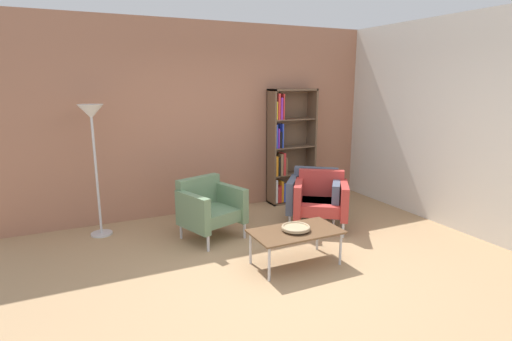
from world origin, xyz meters
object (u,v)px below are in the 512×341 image
Objects in this scene: armchair_corner_red at (209,207)px; floor_lamp_torchiere at (92,127)px; armchair_near_window at (314,195)px; bookshelf_tall at (287,149)px; armchair_by_bookshelf at (321,199)px; coffee_table_low at (296,233)px; decorative_bowl at (296,228)px.

floor_lamp_torchiere is (-1.29, 0.71, 1.03)m from armchair_corner_red.
floor_lamp_torchiere reaches higher than armchair_near_window.
bookshelf_tall is 1.38m from armchair_by_bookshelf.
floor_lamp_torchiere reaches higher than coffee_table_low.
bookshelf_tall is 2.47m from coffee_table_low.
decorative_bowl is (-0.00, 0.00, 0.07)m from coffee_table_low.
armchair_near_window is at bearing 48.18° from coffee_table_low.
armchair_by_bookshelf reaches higher than coffee_table_low.
coffee_table_low is 1.27m from armchair_by_bookshelf.
armchair_corner_red is 0.93× the size of armchair_near_window.
armchair_near_window is (0.02, 0.19, 0.00)m from armchair_by_bookshelf.
coffee_table_low is 2.89m from floor_lamp_torchiere.
bookshelf_tall reaches higher than decorative_bowl.
decorative_bowl is 0.34× the size of armchair_by_bookshelf.
coffee_table_low is 1.33m from armchair_corner_red.
floor_lamp_torchiere is (-2.84, 0.84, 1.03)m from armchair_near_window.
floor_lamp_torchiere is at bearing -158.15° from armchair_near_window.
armchair_corner_red is at bearing -157.36° from armchair_by_bookshelf.
bookshelf_tall is at bearing 4.80° from floor_lamp_torchiere.
armchair_corner_red is 1.57m from armchair_by_bookshelf.
bookshelf_tall is 3.06m from floor_lamp_torchiere.
armchair_corner_red is 0.51× the size of floor_lamp_torchiere.
armchair_near_window reaches higher than decorative_bowl.
armchair_corner_red is at bearing -150.57° from bookshelf_tall.
armchair_near_window is at bearing 48.18° from decorative_bowl.
armchair_by_bookshelf is at bearing 43.06° from coffee_table_low.
coffee_table_low is 3.12× the size of decorative_bowl.
coffee_table_low is at bearing -102.54° from armchair_by_bookshelf.
armchair_corner_red is 1.55m from armchair_near_window.
armchair_by_bookshelf is (0.93, 0.86, 0.05)m from coffee_table_low.
armchair_by_bookshelf is 0.54× the size of floor_lamp_torchiere.
armchair_near_window is 0.55× the size of floor_lamp_torchiere.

